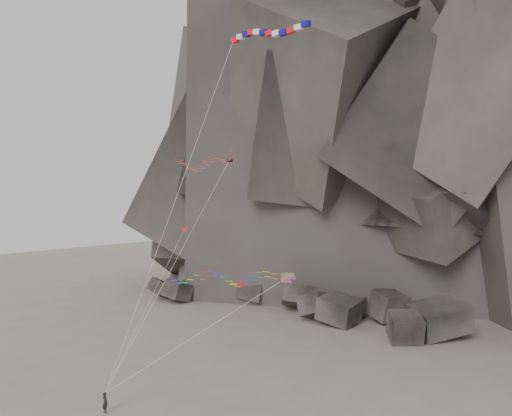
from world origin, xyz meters
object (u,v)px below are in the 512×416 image
Objects in this scene: banner_kite at (266,36)px; parafoil_kite at (223,278)px; delta_kite at (199,163)px; kite_flyer at (105,401)px; pennant_kite at (173,252)px.

banner_kite is 23.00m from parafoil_kite.
banner_kite is at bearing -2.65° from delta_kite.
banner_kite reaches higher than parafoil_kite.
banner_kite reaches higher than kite_flyer.
parafoil_kite is at bearing 17.32° from pennant_kite.
pennant_kite is (-4.32, -2.54, 2.43)m from parafoil_kite.
kite_flyer is 0.09× the size of delta_kite.
parafoil_kite is (3.35, 11.52, 9.62)m from kite_flyer.
parafoil_kite is at bearing -98.69° from kite_flyer.
delta_kite is (-1.94, 13.66, 21.06)m from kite_flyer.
parafoil_kite is 5.57m from pennant_kite.
delta_kite is 16.53m from banner_kite.
pennant_kite is at bearing -61.78° from delta_kite.
banner_kite is at bearing -8.57° from parafoil_kite.
parafoil_kite reaches higher than kite_flyer.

